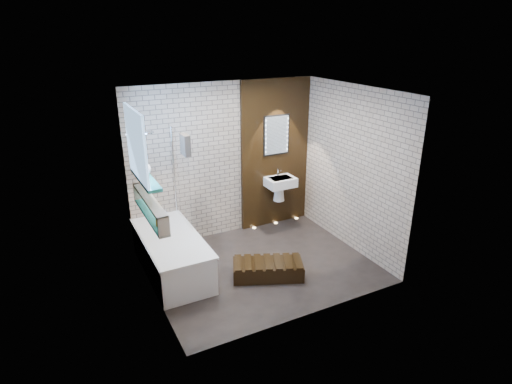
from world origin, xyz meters
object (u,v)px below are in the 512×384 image
washbasin (280,185)px  led_mirror (276,135)px  bathtub (172,254)px  walnut_step (268,270)px  bath_screen (182,178)px

washbasin → led_mirror: bearing=90.0°
bathtub → walnut_step: (1.19, -0.75, -0.18)m
washbasin → led_mirror: 0.88m
bathtub → washbasin: size_ratio=3.00×
bathtub → washbasin: 2.32m
bath_screen → washbasin: bearing=5.8°
led_mirror → walnut_step: bearing=-122.8°
led_mirror → walnut_step: (-0.99, -1.53, -1.54)m
led_mirror → bathtub: bearing=-160.2°
bath_screen → walnut_step: bearing=-55.1°
bathtub → bath_screen: 1.14m
washbasin → walnut_step: washbasin is taller
bath_screen → led_mirror: led_mirror is taller
led_mirror → washbasin: bearing=-90.0°
bath_screen → washbasin: (1.82, 0.18, -0.49)m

